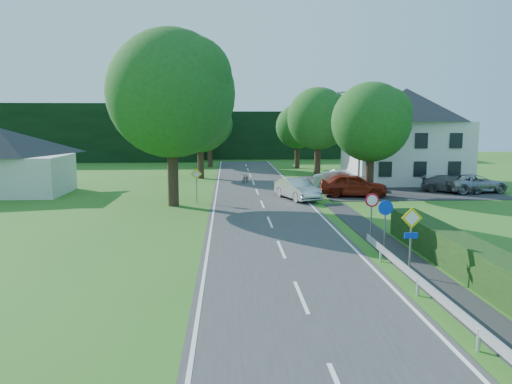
{
  "coord_description": "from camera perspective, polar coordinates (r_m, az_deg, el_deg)",
  "views": [
    {
      "loc": [
        -2.34,
        -9.39,
        5.7
      ],
      "look_at": [
        -0.69,
        19.62,
        1.52
      ],
      "focal_mm": 35.0,
      "sensor_mm": 36.0,
      "label": 1
    }
  ],
  "objects": [
    {
      "name": "parked_car_silver_b",
      "position": [
        43.15,
        23.76,
        0.91
      ],
      "size": [
        5.43,
        3.14,
        1.42
      ],
      "primitive_type": "imported",
      "rotation": [
        0.0,
        0.0,
        1.73
      ],
      "color": "#9D9EA3",
      "rests_on": "parking_pad"
    },
    {
      "name": "parked_car_grey",
      "position": [
        42.57,
        21.39,
        0.87
      ],
      "size": [
        4.87,
        3.7,
        1.32
      ],
      "primitive_type": "imported",
      "rotation": [
        0.0,
        0.0,
        1.1
      ],
      "color": "#4D4C51",
      "rests_on": "parking_pad"
    },
    {
      "name": "parked_car_silver_a",
      "position": [
        41.77,
        9.9,
        1.38
      ],
      "size": [
        5.13,
        2.91,
        1.6
      ],
      "primitive_type": "imported",
      "rotation": [
        0.0,
        0.0,
        1.31
      ],
      "color": "silver",
      "rests_on": "parking_pad"
    },
    {
      "name": "tree_main",
      "position": [
        33.59,
        -9.62,
        8.28
      ],
      "size": [
        9.4,
        9.4,
        11.64
      ],
      "primitive_type": null,
      "color": "#174E19",
      "rests_on": "ground"
    },
    {
      "name": "parked_car_red",
      "position": [
        38.09,
        11.06,
        0.79
      ],
      "size": [
        5.27,
        2.8,
        1.71
      ],
      "primitive_type": "imported",
      "rotation": [
        0.0,
        0.0,
        1.41
      ],
      "color": "maroon",
      "rests_on": "parking_pad"
    },
    {
      "name": "tree_right_back",
      "position": [
        60.0,
        4.76,
        6.32
      ],
      "size": [
        6.2,
        6.2,
        7.56
      ],
      "primitive_type": null,
      "color": "#174E19",
      "rests_on": "ground"
    },
    {
      "name": "moving_car",
      "position": [
        36.08,
        4.73,
        0.37
      ],
      "size": [
        3.05,
        4.96,
        1.54
      ],
      "primitive_type": "imported",
      "rotation": [
        0.0,
        0.0,
        0.33
      ],
      "color": "silver",
      "rests_on": "road"
    },
    {
      "name": "line_edge_left",
      "position": [
        29.94,
        -4.95,
        -2.73
      ],
      "size": [
        0.12,
        80.0,
        0.01
      ],
      "primitive_type": "cube",
      "color": "white",
      "rests_on": "road"
    },
    {
      "name": "treeline_left",
      "position": [
        75.88,
        -23.18,
        6.25
      ],
      "size": [
        44.0,
        6.0,
        8.0
      ],
      "primitive_type": "cube",
      "color": "black",
      "rests_on": "ground"
    },
    {
      "name": "sign_speed_limit",
      "position": [
        23.66,
        13.1,
        -1.59
      ],
      "size": [
        0.64,
        0.11,
        2.37
      ],
      "color": "gray",
      "rests_on": "ground"
    },
    {
      "name": "parasol",
      "position": [
        46.38,
        16.1,
        1.97
      ],
      "size": [
        2.57,
        2.59,
        1.8
      ],
      "primitive_type": "imported",
      "rotation": [
        0.0,
        0.0,
        0.39
      ],
      "color": "#B1170E",
      "rests_on": "parking_pad"
    },
    {
      "name": "line_centre",
      "position": [
        30.02,
        1.27,
        -2.67
      ],
      "size": [
        0.12,
        80.0,
        0.01
      ],
      "primitive_type": null,
      "color": "white",
      "rests_on": "road"
    },
    {
      "name": "tree_right_far",
      "position": [
        52.24,
        7.09,
        6.86
      ],
      "size": [
        7.4,
        7.4,
        9.09
      ],
      "primitive_type": null,
      "color": "#174E19",
      "rests_on": "ground"
    },
    {
      "name": "treeline_right",
      "position": [
        76.12,
        4.57,
        6.5
      ],
      "size": [
        30.0,
        5.0,
        7.0
      ],
      "primitive_type": "cube",
      "color": "black",
      "rests_on": "ground"
    },
    {
      "name": "tree_left_back",
      "position": [
        61.45,
        -5.31,
        6.6
      ],
      "size": [
        6.6,
        6.6,
        8.07
      ],
      "primitive_type": null,
      "color": "#174E19",
      "rests_on": "ground"
    },
    {
      "name": "house_white",
      "position": [
        48.26,
        16.63,
        6.31
      ],
      "size": [
        10.6,
        8.4,
        8.6
      ],
      "color": "silver",
      "rests_on": "ground"
    },
    {
      "name": "sign_priority_left",
      "position": [
        34.66,
        -6.82,
        1.53
      ],
      "size": [
        0.78,
        0.09,
        2.44
      ],
      "color": "gray",
      "rests_on": "ground"
    },
    {
      "name": "road",
      "position": [
        30.02,
        1.27,
        -2.72
      ],
      "size": [
        7.0,
        80.0,
        0.04
      ],
      "primitive_type": "cube",
      "color": "#363538",
      "rests_on": "ground"
    },
    {
      "name": "streetlight",
      "position": [
        40.76,
        11.6,
        6.28
      ],
      "size": [
        2.03,
        0.18,
        8.0
      ],
      "color": "gray",
      "rests_on": "ground"
    },
    {
      "name": "parking_pad",
      "position": [
        45.11,
        15.3,
        0.66
      ],
      "size": [
        14.0,
        16.0,
        0.04
      ],
      "primitive_type": "cube",
      "color": "#272729",
      "rests_on": "ground"
    },
    {
      "name": "sign_roundabout",
      "position": [
        21.8,
        14.55,
        -2.72
      ],
      "size": [
        0.64,
        0.08,
        2.37
      ],
      "color": "gray",
      "rests_on": "ground"
    },
    {
      "name": "line_edge_right",
      "position": [
        30.44,
        7.38,
        -2.58
      ],
      "size": [
        0.12,
        80.0,
        0.01
      ],
      "primitive_type": "cube",
      "color": "white",
      "rests_on": "road"
    },
    {
      "name": "motorcycle",
      "position": [
        45.56,
        -1.21,
        1.6
      ],
      "size": [
        1.08,
        1.77,
        0.88
      ],
      "primitive_type": "imported",
      "rotation": [
        0.0,
        0.0,
        -0.32
      ],
      "color": "black",
      "rests_on": "road"
    },
    {
      "name": "sign_priority_right",
      "position": [
        19.0,
        17.32,
        -4.04
      ],
      "size": [
        0.78,
        0.09,
        2.59
      ],
      "color": "gray",
      "rests_on": "ground"
    },
    {
      "name": "tree_right_mid",
      "position": [
        38.95,
        12.97,
        5.91
      ],
      "size": [
        7.0,
        7.0,
        8.58
      ],
      "primitive_type": null,
      "color": "#174E19",
      "rests_on": "ground"
    },
    {
      "name": "tree_left_far",
      "position": [
        49.48,
        -6.39,
        6.5
      ],
      "size": [
        7.0,
        7.0,
        8.58
      ],
      "primitive_type": null,
      "color": "#174E19",
      "rests_on": "ground"
    }
  ]
}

